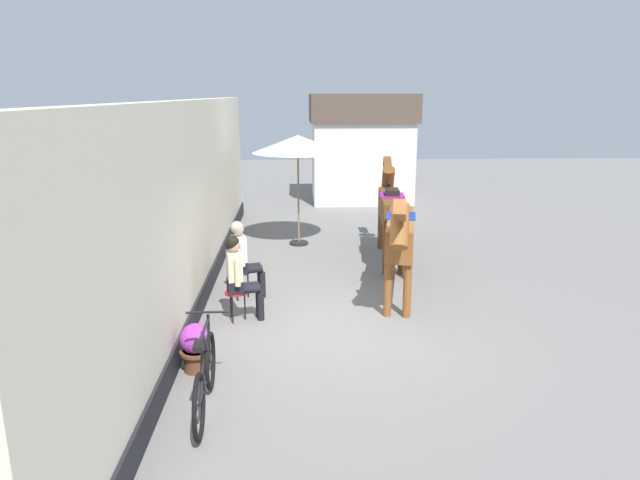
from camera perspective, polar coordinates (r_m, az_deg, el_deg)
name	(u,v)px	position (r m, az deg, el deg)	size (l,w,h in m)	color
ground_plane	(335,267)	(11.83, 1.54, -2.73)	(40.00, 40.00, 0.00)	slate
pub_facade_wall	(196,210)	(10.12, -12.34, 2.96)	(0.34, 14.00, 3.40)	beige
distant_cottage	(361,147)	(19.13, 4.17, 9.32)	(3.40, 2.60, 3.50)	silver
seated_visitor_near	(239,273)	(8.97, -8.13, -3.34)	(0.61, 0.48, 1.39)	red
seated_visitor_far	(243,255)	(9.95, -7.74, -1.53)	(0.61, 0.48, 1.39)	#194C99
saddled_horse_near	(400,234)	(9.83, 8.03, 0.55)	(0.89, 2.96, 2.06)	brown
saddled_horse_far	(391,206)	(12.28, 7.11, 3.37)	(0.65, 3.00, 2.06)	brown
flower_planter_near	(196,346)	(7.63, -12.32, -10.36)	(0.43, 0.43, 0.64)	brown
leaning_bicycle	(205,379)	(6.69, -11.46, -13.46)	(0.50, 1.76, 1.02)	black
cafe_parasol	(298,145)	(13.22, -2.23, 9.52)	(2.10, 2.10, 2.58)	black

